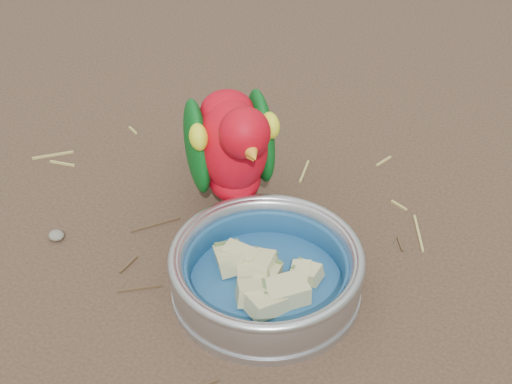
% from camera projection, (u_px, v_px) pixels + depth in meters
% --- Properties ---
extents(ground, '(60.00, 60.00, 0.00)m').
position_uv_depth(ground, '(264.00, 331.00, 0.88)').
color(ground, '#443024').
extents(food_bowl, '(0.22, 0.22, 0.02)m').
position_uv_depth(food_bowl, '(266.00, 288.00, 0.92)').
color(food_bowl, '#B2B2BA').
rests_on(food_bowl, ground).
extents(bowl_wall, '(0.22, 0.22, 0.04)m').
position_uv_depth(bowl_wall, '(266.00, 269.00, 0.90)').
color(bowl_wall, '#B2B2BA').
rests_on(bowl_wall, food_bowl).
extents(fruit_wedges, '(0.13, 0.13, 0.03)m').
position_uv_depth(fruit_wedges, '(266.00, 274.00, 0.91)').
color(fruit_wedges, '#C3BD81').
rests_on(fruit_wedges, food_bowl).
extents(lory_parrot, '(0.24, 0.25, 0.19)m').
position_uv_depth(lory_parrot, '(233.00, 156.00, 0.98)').
color(lory_parrot, '#BF0615').
rests_on(lory_parrot, ground).
extents(ground_debris, '(0.90, 0.80, 0.01)m').
position_uv_depth(ground_debris, '(267.00, 308.00, 0.90)').
color(ground_debris, tan).
rests_on(ground_debris, ground).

